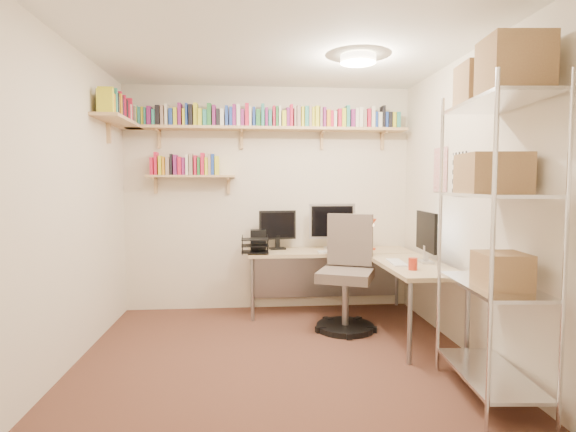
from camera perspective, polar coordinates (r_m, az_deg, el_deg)
The scene contains 6 objects.
ground at distance 3.86m, azimuth -1.39°, elevation -17.37°, with size 3.20×3.20×0.00m, color #462B1E.
room_shell at distance 3.60m, azimuth -1.36°, elevation 6.24°, with size 3.24×3.04×2.52m.
wall_shelves at distance 4.93m, azimuth -7.25°, elevation 11.17°, with size 3.12×1.09×0.80m.
corner_desk at distance 4.72m, azimuth 6.31°, elevation -4.85°, with size 1.84×1.80×1.20m.
office_chair at distance 4.47m, azimuth 7.47°, elevation -8.17°, with size 0.65×0.65×1.12m.
wire_rack at distance 3.18m, azimuth 25.04°, elevation 6.37°, with size 0.51×0.92×2.27m.
Camera 1 is at (-0.22, -3.59, 1.41)m, focal length 28.00 mm.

